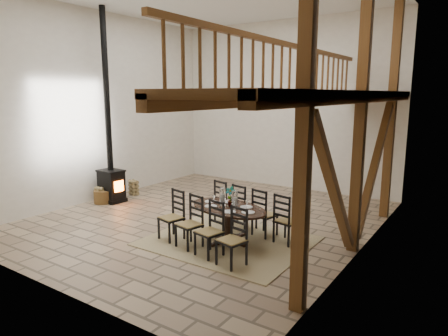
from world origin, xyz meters
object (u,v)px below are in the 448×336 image
Objects in this scene: dining_table at (228,224)px; wood_stove at (110,160)px; log_stack at (134,187)px; log_basket at (104,196)px.

dining_table is 0.49× the size of wood_stove.
log_stack is (-0.05, 0.83, -0.91)m from wood_stove.
log_stack is at bearing 172.51° from dining_table.
dining_table is at bearing -6.89° from log_basket.
dining_table reaches higher than log_stack.
wood_stove is at bearing -177.20° from dining_table.
wood_stove is 1.23m from log_stack.
log_stack is at bearing 87.74° from log_basket.
log_stack is (0.04, 1.03, 0.03)m from log_basket.
wood_stove is at bearing 66.01° from log_basket.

